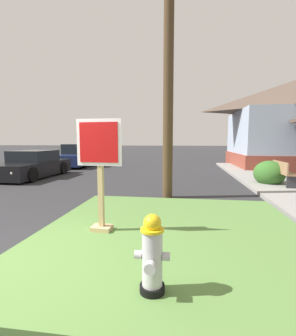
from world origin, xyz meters
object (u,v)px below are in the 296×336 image
Objects in this scene: parked_sedan_black at (32,166)px; fire_hydrant at (152,256)px; street_bench at (283,172)px; stop_sign at (100,176)px; manhole_cover at (110,208)px; pickup_truck_navy at (83,157)px; utility_pole at (169,20)px.

fire_hydrant is at bearing -50.30° from parked_sedan_black.
stop_sign is at bearing -133.84° from street_bench.
parked_sedan_black is at bearing 173.81° from street_bench.
stop_sign reaches higher than manhole_cover.
fire_hydrant is 15.01m from pickup_truck_navy.
parked_sedan_black is at bearing 137.87° from manhole_cover.
street_bench is at bearing 33.21° from manhole_cover.
pickup_truck_navy is (-6.54, 13.51, 0.13)m from fire_hydrant.
pickup_truck_navy is at bearing 147.75° from street_bench.
stop_sign is at bearing -77.75° from manhole_cover.
manhole_cover is 5.45m from utility_pole.
utility_pole is (1.37, 1.43, 5.08)m from manhole_cover.
fire_hydrant is 0.09× the size of utility_pole.
stop_sign reaches higher than pickup_truck_navy.
parked_sedan_black reaches higher than manhole_cover.
stop_sign reaches higher than street_bench.
parked_sedan_black reaches higher than fire_hydrant.
manhole_cover is 0.46× the size of street_bench.
fire_hydrant is at bearing -55.61° from stop_sign.
utility_pole is (6.56, -3.27, 4.54)m from parked_sedan_black.
street_bench is at bearing -32.25° from pickup_truck_navy.
manhole_cover is at bearing -42.13° from parked_sedan_black.
parked_sedan_black is (-5.56, 6.40, -0.54)m from stop_sign.
parked_sedan_black is 8.62m from utility_pole.
manhole_cover is (-0.37, 1.71, -1.08)m from stop_sign.
utility_pole is at bearing -152.36° from street_bench.
stop_sign is at bearing -49.03° from parked_sedan_black.
stop_sign is (-1.15, 1.68, 0.60)m from fire_hydrant.
utility_pole is (6.38, -8.70, 4.47)m from pickup_truck_navy.
parked_sedan_black is at bearing 129.70° from fire_hydrant.
pickup_truck_navy is at bearing 88.16° from parked_sedan_black.
fire_hydrant is 3.75m from manhole_cover.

